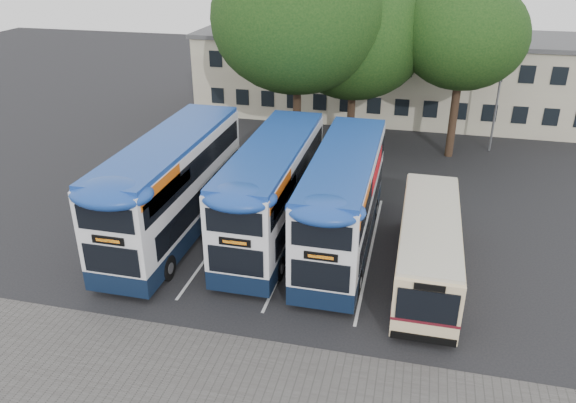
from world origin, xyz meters
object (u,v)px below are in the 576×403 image
at_px(tree_left, 298,19).
at_px(tree_mid, 355,37).
at_px(tree_right, 464,36).
at_px(bus_dd_mid, 273,187).
at_px(lamp_post, 502,74).
at_px(bus_dd_right, 343,197).
at_px(bus_single, 429,243).
at_px(bus_dd_left, 173,183).

bearing_deg(tree_left, tree_mid, 39.05).
bearing_deg(tree_right, bus_dd_mid, -122.69).
bearing_deg(lamp_post, bus_dd_right, -117.36).
xyz_separation_m(tree_right, bus_single, (-1.20, -14.80, -5.96)).
height_order(tree_right, bus_single, tree_right).
height_order(tree_left, bus_dd_mid, tree_left).
height_order(tree_right, bus_dd_left, tree_right).
relative_size(tree_left, bus_dd_mid, 1.18).
bearing_deg(bus_dd_mid, tree_mid, 82.15).
distance_m(tree_mid, bus_single, 16.87).
height_order(tree_left, tree_right, tree_left).
distance_m(tree_right, bus_dd_mid, 16.11).
bearing_deg(bus_dd_left, tree_left, 74.34).
relative_size(lamp_post, tree_right, 0.84).
distance_m(tree_left, bus_dd_mid, 12.25).
xyz_separation_m(tree_left, tree_mid, (3.09, 2.50, -1.33)).
bearing_deg(bus_dd_left, bus_dd_mid, 11.48).
relative_size(lamp_post, bus_dd_right, 0.84).
distance_m(lamp_post, tree_left, 13.23).
relative_size(tree_mid, bus_single, 1.18).
bearing_deg(tree_mid, lamp_post, 8.42).
relative_size(tree_mid, bus_dd_left, 0.96).
bearing_deg(tree_left, bus_dd_mid, -83.13).
height_order(bus_dd_mid, bus_single, bus_dd_mid).
relative_size(bus_dd_mid, bus_single, 1.17).
distance_m(tree_mid, bus_dd_left, 16.04).
xyz_separation_m(lamp_post, bus_single, (-3.84, -16.37, -3.51)).
bearing_deg(bus_dd_left, bus_dd_right, 4.70).
height_order(tree_right, bus_dd_mid, tree_right).
xyz_separation_m(lamp_post, bus_dd_left, (-15.41, -15.37, -2.46)).
bearing_deg(bus_dd_left, tree_right, 47.21).
distance_m(tree_mid, bus_dd_mid, 14.03).
height_order(lamp_post, bus_dd_left, lamp_post).
xyz_separation_m(bus_dd_mid, bus_dd_right, (3.28, -0.27, -0.02)).
xyz_separation_m(tree_left, bus_dd_right, (4.56, -10.88, -6.01)).
relative_size(lamp_post, bus_single, 0.97).
height_order(tree_mid, bus_single, tree_mid).
bearing_deg(bus_dd_left, tree_mid, 65.76).
bearing_deg(bus_dd_left, lamp_post, 44.92).
bearing_deg(bus_dd_right, tree_right, 69.26).
bearing_deg(tree_left, bus_dd_right, -67.25).
bearing_deg(tree_right, bus_dd_right, -110.74).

